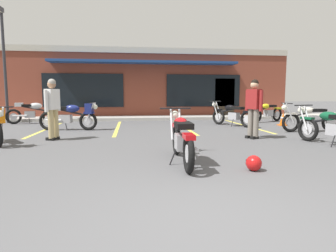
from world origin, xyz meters
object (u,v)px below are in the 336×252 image
(motorcycle_silver_naked, at_px, (71,115))
(traffic_cone, at_px, (283,119))
(motorcycle_black_cruiser, at_px, (332,127))
(motorcycle_blue_standard, at_px, (232,114))
(motorcycle_orange_scrambler, at_px, (310,118))
(person_in_shorts_foreground, at_px, (53,106))
(motorcycle_cream_vintage, at_px, (267,112))
(motorcycle_green_cafe_racer, at_px, (35,111))
(motorcycle_foreground_classic, at_px, (182,138))
(person_in_black_shirt, at_px, (254,105))
(helmet_on_pavement, at_px, (254,163))
(parking_lot_lamp_post, at_px, (2,49))

(motorcycle_silver_naked, xyz_separation_m, traffic_cone, (8.18, 0.46, -0.27))
(motorcycle_black_cruiser, height_order, motorcycle_blue_standard, same)
(motorcycle_orange_scrambler, relative_size, person_in_shorts_foreground, 1.26)
(motorcycle_cream_vintage, height_order, person_in_shorts_foreground, person_in_shorts_foreground)
(motorcycle_green_cafe_racer, bearing_deg, traffic_cone, -11.60)
(motorcycle_foreground_classic, bearing_deg, motorcycle_black_cruiser, 17.42)
(motorcycle_foreground_classic, height_order, motorcycle_green_cafe_racer, same)
(motorcycle_cream_vintage, bearing_deg, traffic_cone, -91.62)
(motorcycle_orange_scrambler, relative_size, person_in_black_shirt, 1.26)
(motorcycle_foreground_classic, bearing_deg, person_in_shorts_foreground, 135.27)
(motorcycle_cream_vintage, bearing_deg, motorcycle_black_cruiser, -101.86)
(motorcycle_orange_scrambler, xyz_separation_m, helmet_on_pavement, (-3.98, -4.42, -0.33))
(motorcycle_black_cruiser, distance_m, motorcycle_green_cafe_racer, 11.09)
(motorcycle_blue_standard, relative_size, person_in_black_shirt, 1.12)
(motorcycle_green_cafe_racer, distance_m, traffic_cone, 10.41)
(motorcycle_foreground_classic, bearing_deg, traffic_cone, 47.39)
(person_in_shorts_foreground, bearing_deg, helmet_on_pavement, -42.25)
(motorcycle_foreground_classic, xyz_separation_m, helmet_on_pavement, (1.08, -0.73, -0.33))
(motorcycle_green_cafe_racer, distance_m, helmet_on_pavement, 10.43)
(motorcycle_orange_scrambler, height_order, person_in_black_shirt, person_in_black_shirt)
(motorcycle_foreground_classic, height_order, helmet_on_pavement, motorcycle_foreground_classic)
(person_in_shorts_foreground, bearing_deg, person_in_black_shirt, -4.65)
(traffic_cone, bearing_deg, motorcycle_silver_naked, -176.78)
(motorcycle_silver_naked, bearing_deg, motorcycle_orange_scrambler, -10.36)
(helmet_on_pavement, relative_size, traffic_cone, 0.49)
(traffic_cone, relative_size, parking_lot_lamp_post, 0.11)
(helmet_on_pavement, bearing_deg, motorcycle_blue_standard, 72.92)
(motorcycle_orange_scrambler, xyz_separation_m, person_in_shorts_foreground, (-8.10, -0.68, 0.49))
(motorcycle_orange_scrambler, bearing_deg, person_in_shorts_foreground, -175.20)
(motorcycle_blue_standard, xyz_separation_m, parking_lot_lamp_post, (-9.36, 2.32, 2.70))
(motorcycle_silver_naked, distance_m, motorcycle_orange_scrambler, 8.19)
(person_in_shorts_foreground, relative_size, traffic_cone, 3.16)
(motorcycle_cream_vintage, xyz_separation_m, traffic_cone, (-0.04, -1.46, -0.20))
(parking_lot_lamp_post, bearing_deg, motorcycle_foreground_classic, -51.96)
(motorcycle_green_cafe_racer, bearing_deg, parking_lot_lamp_post, 165.50)
(motorcycle_green_cafe_racer, height_order, parking_lot_lamp_post, parking_lot_lamp_post)
(motorcycle_black_cruiser, xyz_separation_m, motorcycle_blue_standard, (-0.93, 4.48, 0.00))
(motorcycle_black_cruiser, relative_size, motorcycle_blue_standard, 1.10)
(motorcycle_blue_standard, bearing_deg, motorcycle_green_cafe_racer, 166.17)
(person_in_shorts_foreground, height_order, traffic_cone, person_in_shorts_foreground)
(motorcycle_blue_standard, xyz_separation_m, helmet_on_pavement, (-1.98, -6.46, -0.33))
(motorcycle_black_cruiser, distance_m, motorcycle_silver_naked, 8.02)
(motorcycle_foreground_classic, xyz_separation_m, motorcycle_orange_scrambler, (5.06, 3.69, 0.00))
(motorcycle_silver_naked, height_order, helmet_on_pavement, motorcycle_silver_naked)
(motorcycle_orange_scrambler, bearing_deg, motorcycle_silver_naked, 169.64)
(motorcycle_black_cruiser, relative_size, person_in_shorts_foreground, 1.23)
(motorcycle_orange_scrambler, height_order, parking_lot_lamp_post, parking_lot_lamp_post)
(motorcycle_silver_naked, bearing_deg, helmet_on_pavement, -55.31)
(person_in_black_shirt, bearing_deg, motorcycle_orange_scrambler, 24.21)
(motorcycle_black_cruiser, bearing_deg, motorcycle_foreground_classic, -162.58)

